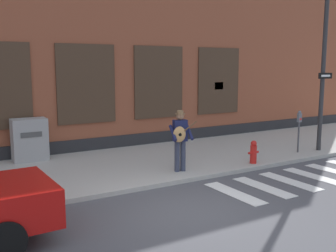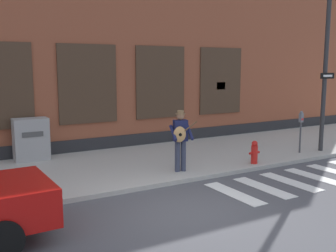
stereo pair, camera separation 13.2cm
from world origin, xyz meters
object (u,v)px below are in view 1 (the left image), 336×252
at_px(busker, 180,137).
at_px(utility_box, 30,140).
at_px(parking_meter, 299,125).
at_px(fire_hydrant, 253,152).

relative_size(busker, utility_box, 1.30).
xyz_separation_m(busker, parking_meter, (4.80, 0.01, -0.03)).
relative_size(busker, parking_meter, 1.20).
bearing_deg(busker, utility_box, 133.47).
xyz_separation_m(busker, utility_box, (-3.32, 3.51, -0.32)).
distance_m(parking_meter, fire_hydrant, 2.48).
distance_m(utility_box, fire_hydrant, 6.92).
bearing_deg(parking_meter, fire_hydrant, -171.35).
bearing_deg(utility_box, fire_hydrant, -33.89).
height_order(parking_meter, utility_box, parking_meter).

